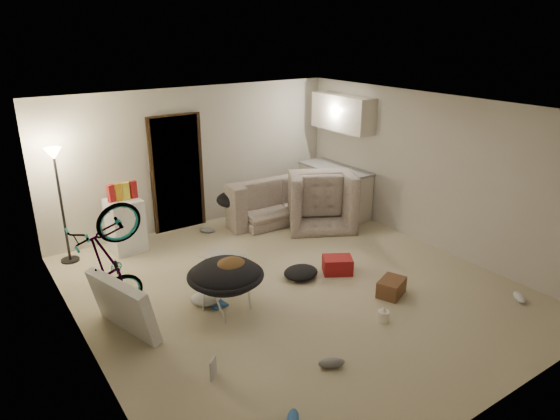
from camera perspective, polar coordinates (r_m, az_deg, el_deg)
floor at (r=7.14m, az=1.45°, el=-8.86°), size 5.50×6.00×0.02m
ceiling at (r=6.31m, az=1.65°, el=11.57°), size 5.50×6.00×0.02m
wall_back at (r=9.12m, az=-9.61°, el=5.94°), size 5.50×0.02×2.50m
wall_front at (r=4.73m, az=23.63°, el=-9.46°), size 5.50×0.02×2.50m
wall_left at (r=5.59m, az=-22.19°, el=-4.67°), size 0.02×6.00×2.50m
wall_right at (r=8.46m, az=16.95°, el=4.20°), size 0.02×6.00×2.50m
doorway at (r=8.99m, az=-11.73°, el=4.07°), size 0.85×0.10×2.04m
door_trim at (r=8.97m, az=-11.65°, el=4.03°), size 0.97×0.04×2.10m
floor_lamp at (r=8.10m, az=-24.07°, el=3.02°), size 0.28×0.28×1.81m
kitchen_counter at (r=9.79m, az=6.23°, el=2.15°), size 0.60×1.50×0.88m
counter_top at (r=9.66m, az=6.33°, el=4.75°), size 0.64×1.54×0.04m
kitchen_uppers at (r=9.52m, az=7.19°, el=10.96°), size 0.38×1.40×0.65m
sofa at (r=9.55m, az=-0.53°, el=1.01°), size 2.19×0.93×0.63m
armchair at (r=9.30m, az=4.31°, el=0.88°), size 1.54×1.48×0.77m
bicycle at (r=6.60m, az=-18.63°, el=-8.42°), size 1.58×0.72×0.91m
book_asset at (r=5.50m, az=-7.91°, el=-18.83°), size 0.28×0.28×0.02m
mini_fridge at (r=8.46m, az=-17.23°, el=-1.68°), size 0.54×0.54×0.87m
snack_box_0 at (r=8.23m, az=-18.75°, el=1.75°), size 0.12×0.10×0.30m
snack_box_1 at (r=8.26m, az=-17.96°, el=1.90°), size 0.10×0.07×0.30m
snack_box_2 at (r=8.29m, az=-17.17°, el=2.06°), size 0.11×0.08×0.30m
snack_box_3 at (r=8.32m, az=-16.39°, el=2.21°), size 0.11×0.08×0.30m
saucer_chair at (r=6.44m, az=-6.21°, el=-8.15°), size 0.98×0.98×0.69m
hoodie at (r=6.34m, az=-5.75°, el=-6.54°), size 0.60×0.57×0.22m
sofa_drape at (r=9.01m, az=-5.56°, el=1.24°), size 0.59×0.50×0.28m
tv_box at (r=6.28m, az=-17.49°, el=-10.42°), size 0.57×1.11×0.72m
drink_case_a at (r=7.05m, az=12.61°, el=-8.61°), size 0.48×0.42×0.23m
drink_case_b at (r=7.51m, az=6.59°, el=-6.27°), size 0.53×0.49×0.25m
juicer at (r=6.47m, az=11.73°, el=-11.72°), size 0.14×0.14×0.20m
newspaper at (r=8.10m, az=-6.70°, el=-5.16°), size 0.66×0.73×0.01m
book_blue at (r=6.77m, az=-7.27°, el=-10.55°), size 0.23×0.29×0.03m
book_white at (r=7.70m, az=-3.49°, el=-6.39°), size 0.23×0.28×0.02m
shoe_0 at (r=9.26m, az=-4.57°, el=-1.44°), size 0.28×0.22×0.10m
shoe_1 at (r=8.97m, az=-8.32°, el=-2.29°), size 0.29×0.29×0.11m
shoe_2 at (r=4.99m, az=1.46°, el=-22.86°), size 0.27×0.29×0.10m
shoe_3 at (r=5.65m, az=5.92°, el=-16.98°), size 0.31×0.24×0.11m
shoe_4 at (r=7.51m, az=25.65°, el=-8.96°), size 0.25×0.28×0.10m
clothes_lump_a at (r=7.34m, az=2.39°, el=-7.15°), size 0.53×0.46×0.17m
clothes_lump_c at (r=6.80m, az=-8.54°, el=-10.00°), size 0.52×0.52×0.12m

